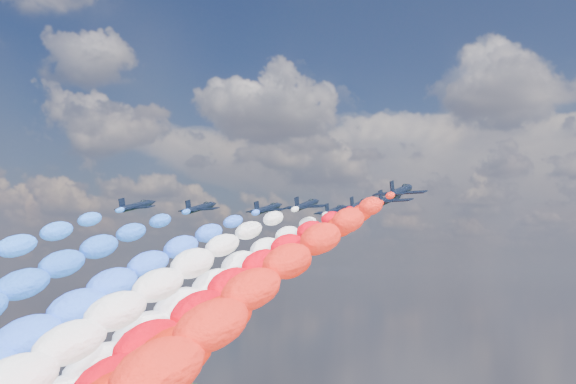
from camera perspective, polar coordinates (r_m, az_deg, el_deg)
The scene contains 14 objects.
jet_0 at distance 138.58m, azimuth -11.49°, elevation -1.05°, with size 7.87×10.55×2.32m, color black, non-canonical shape.
jet_1 at distance 140.43m, azimuth -6.71°, elevation -1.20°, with size 7.87×10.55×2.32m, color black, non-canonical shape.
jet_2 at distance 141.49m, azimuth -1.56°, elevation -1.27°, with size 7.87×10.55×2.32m, color black, non-canonical shape.
trail_2 at distance 99.38m, azimuth -17.57°, elevation -10.96°, with size 7.33×104.70×46.80m, color #3167FF, non-canonical shape.
jet_3 at distance 133.76m, azimuth 1.42°, elevation -0.99°, with size 7.87×10.55×2.32m, color black, non-canonical shape.
trail_3 at distance 90.00m, azimuth -14.63°, elevation -11.58°, with size 7.33×104.70×46.80m, color white, non-canonical shape.
jet_4 at distance 146.50m, azimuth 3.63°, elevation -1.43°, with size 7.87×10.55×2.32m, color black, non-canonical shape.
trail_4 at distance 101.01m, azimuth -9.48°, elevation -11.07°, with size 7.33×104.70×46.80m, color white, non-canonical shape.
jet_5 at distance 134.16m, azimuth 5.47°, elevation -0.98°, with size 7.87×10.55×2.32m, color black, non-canonical shape.
trail_5 at distance 87.97m, azimuth -8.56°, elevation -11.84°, with size 7.33×104.70×46.80m, color #ED0113, non-canonical shape.
jet_6 at distance 123.72m, azimuth 7.77°, elevation -0.53°, with size 7.87×10.55×2.32m, color black, non-canonical shape.
trail_6 at distance 76.60m, azimuth -6.82°, elevation -12.73°, with size 7.33×104.70×46.80m, color red, non-canonical shape.
jet_7 at distance 111.78m, azimuth 8.60°, elevation 0.08°, with size 7.87×10.55×2.32m, color black, non-canonical shape.
trail_7 at distance 64.67m, azimuth -8.13°, elevation -13.96°, with size 7.33×104.70×46.80m, color red, non-canonical shape.
Camera 1 is at (62.77, -109.90, 91.31)m, focal length 46.61 mm.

